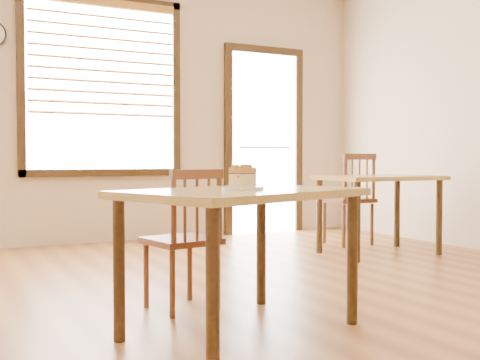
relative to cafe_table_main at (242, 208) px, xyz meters
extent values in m
plane|color=#93612A|center=(-0.09, -0.27, -0.65)|extent=(8.00, 8.00, 0.00)
plane|color=beige|center=(-0.09, 3.73, 0.85)|extent=(7.00, 0.00, 7.00)
cube|color=white|center=(0.21, 3.71, 1.05)|extent=(1.60, 0.02, 1.80)
cube|color=#38240F|center=(0.21, 3.70, 0.11)|extent=(1.76, 0.06, 0.08)
cube|color=#38240F|center=(-0.63, 3.70, 1.05)|extent=(0.08, 0.06, 1.96)
cube|color=#38240F|center=(1.05, 3.70, 1.05)|extent=(0.08, 0.06, 1.96)
cube|color=#AD7528|center=(0.21, 3.67, 1.93)|extent=(1.58, 0.08, 0.08)
cube|color=#AD7528|center=(0.21, 3.67, 1.90)|extent=(1.56, 0.05, 0.03)
cube|color=#AD7528|center=(0.21, 3.67, 1.78)|extent=(1.56, 0.05, 0.03)
cube|color=#AD7528|center=(0.21, 3.67, 1.67)|extent=(1.56, 0.05, 0.03)
cube|color=#AD7528|center=(0.21, 3.67, 1.55)|extent=(1.56, 0.05, 0.03)
cube|color=#AD7528|center=(0.21, 3.67, 1.44)|extent=(1.56, 0.05, 0.03)
cube|color=#AD7528|center=(0.21, 3.67, 1.32)|extent=(1.56, 0.05, 0.03)
cube|color=#AD7528|center=(0.21, 3.67, 1.20)|extent=(1.56, 0.05, 0.03)
cube|color=#AD7528|center=(0.21, 3.67, 1.09)|extent=(1.56, 0.05, 0.03)
cube|color=#AD7528|center=(0.21, 3.67, 0.97)|extent=(1.56, 0.05, 0.03)
cube|color=#AD7528|center=(0.21, 3.67, 0.86)|extent=(1.56, 0.05, 0.03)
cube|color=#AD7528|center=(0.21, 3.67, 0.74)|extent=(1.56, 0.05, 0.03)
cube|color=white|center=(2.21, 3.71, 0.45)|extent=(0.90, 0.02, 2.20)
cube|color=#38240F|center=(1.72, 3.70, 0.45)|extent=(0.09, 0.06, 2.20)
cube|color=#38240F|center=(2.71, 3.70, 0.45)|extent=(0.09, 0.06, 2.20)
cube|color=#38240F|center=(2.21, 3.70, 1.59)|extent=(1.08, 0.06, 0.09)
cylinder|color=#B2B2B7|center=(2.21, 3.69, 0.40)|extent=(0.72, 0.03, 0.03)
cube|color=tan|center=(0.00, 0.00, 0.08)|extent=(1.41, 1.17, 0.04)
cylinder|color=#38240F|center=(-0.39, -0.49, -0.30)|extent=(0.06, 0.06, 0.71)
cylinder|color=#38240F|center=(0.62, -0.13, -0.30)|extent=(0.06, 0.06, 0.71)
cylinder|color=#38240F|center=(-0.62, 0.13, -0.30)|extent=(0.06, 0.06, 0.71)
cylinder|color=#38240F|center=(0.39, 0.49, -0.30)|extent=(0.06, 0.06, 0.71)
cube|color=#592D18|center=(-0.10, 0.60, -0.24)|extent=(0.45, 0.45, 0.04)
cylinder|color=#592D18|center=(0.03, 0.79, -0.46)|extent=(0.03, 0.03, 0.40)
cylinder|color=#592D18|center=(-0.28, 0.73, -0.46)|extent=(0.03, 0.03, 0.40)
cylinder|color=#592D18|center=(0.08, 0.48, -0.46)|extent=(0.03, 0.03, 0.40)
cylinder|color=#592D18|center=(-0.23, 0.42, -0.46)|extent=(0.03, 0.03, 0.40)
cylinder|color=#592D18|center=(0.08, 0.46, -0.03)|extent=(0.03, 0.03, 0.42)
cylinder|color=#592D18|center=(-0.22, 0.40, -0.03)|extent=(0.03, 0.03, 0.42)
cube|color=#592D18|center=(-0.07, 0.43, 0.17)|extent=(0.35, 0.10, 0.06)
cylinder|color=#592D18|center=(0.01, 0.45, -0.04)|extent=(0.02, 0.02, 0.37)
cylinder|color=#592D18|center=(-0.07, 0.43, -0.04)|extent=(0.02, 0.02, 0.37)
cylinder|color=#592D18|center=(-0.15, 0.42, -0.04)|extent=(0.02, 0.02, 0.37)
cube|color=tan|center=(2.36, 1.72, 0.08)|extent=(1.11, 0.75, 0.04)
cylinder|color=#38240F|center=(1.87, 1.43, -0.30)|extent=(0.06, 0.06, 0.71)
cylinder|color=#38240F|center=(2.83, 1.42, -0.30)|extent=(0.06, 0.06, 0.71)
cylinder|color=#38240F|center=(1.88, 2.02, -0.30)|extent=(0.06, 0.06, 0.71)
cylinder|color=#38240F|center=(2.84, 2.01, -0.30)|extent=(0.06, 0.06, 0.71)
cube|color=#592D18|center=(2.49, 2.38, -0.18)|extent=(0.45, 0.45, 0.04)
cylinder|color=#592D18|center=(2.68, 2.55, -0.44)|extent=(0.04, 0.04, 0.45)
cylinder|color=#592D18|center=(2.32, 2.56, -0.44)|extent=(0.04, 0.04, 0.45)
cylinder|color=#592D18|center=(2.67, 2.20, -0.44)|extent=(0.04, 0.04, 0.45)
cylinder|color=#592D18|center=(2.31, 2.21, -0.44)|extent=(0.04, 0.04, 0.45)
cylinder|color=#592D18|center=(2.67, 2.17, 0.06)|extent=(0.04, 0.04, 0.48)
cylinder|color=#592D18|center=(2.31, 2.18, 0.06)|extent=(0.04, 0.04, 0.48)
cube|color=#592D18|center=(2.49, 2.18, 0.28)|extent=(0.40, 0.05, 0.06)
cylinder|color=#592D18|center=(2.58, 2.18, 0.05)|extent=(0.02, 0.02, 0.42)
cylinder|color=#592D18|center=(2.49, 2.18, 0.05)|extent=(0.02, 0.02, 0.42)
cylinder|color=#592D18|center=(2.39, 2.18, 0.05)|extent=(0.02, 0.02, 0.42)
cylinder|color=white|center=(-0.01, -0.04, 0.11)|extent=(0.22, 0.22, 0.02)
cylinder|color=white|center=(-0.01, -0.04, 0.10)|extent=(0.15, 0.15, 0.01)
cube|color=#FFDE90|center=(-0.01, -0.04, 0.15)|extent=(0.14, 0.13, 0.06)
cube|color=#4F1637|center=(-0.01, -0.04, 0.18)|extent=(0.14, 0.13, 0.01)
cube|color=gold|center=(-0.01, -0.04, 0.20)|extent=(0.15, 0.13, 0.03)
sphere|color=gold|center=(-0.03, -0.03, 0.22)|extent=(0.02, 0.02, 0.02)
sphere|color=gold|center=(0.02, -0.02, 0.22)|extent=(0.02, 0.02, 0.02)
sphere|color=gold|center=(-0.04, -0.05, 0.22)|extent=(0.03, 0.03, 0.03)
sphere|color=gold|center=(-0.06, -0.04, 0.21)|extent=(0.01, 0.01, 0.01)
sphere|color=gold|center=(-0.06, -0.04, 0.22)|extent=(0.03, 0.03, 0.03)
sphere|color=gold|center=(0.04, -0.05, 0.22)|extent=(0.02, 0.02, 0.02)
sphere|color=gold|center=(0.01, -0.06, 0.22)|extent=(0.03, 0.03, 0.03)
sphere|color=gold|center=(0.00, -0.05, 0.22)|extent=(0.02, 0.02, 0.02)
sphere|color=gold|center=(-0.03, -0.04, 0.22)|extent=(0.02, 0.02, 0.02)
sphere|color=gold|center=(0.00, -0.02, 0.21)|extent=(0.01, 0.01, 0.01)
sphere|color=gold|center=(-0.04, -0.07, 0.22)|extent=(0.02, 0.02, 0.02)
sphere|color=gold|center=(0.01, 0.00, 0.22)|extent=(0.02, 0.02, 0.02)
sphere|color=gold|center=(-0.07, -0.03, 0.22)|extent=(0.02, 0.02, 0.02)
sphere|color=gold|center=(0.00, -0.01, 0.22)|extent=(0.02, 0.02, 0.02)
sphere|color=gold|center=(0.03, -0.01, 0.22)|extent=(0.02, 0.02, 0.02)
sphere|color=gold|center=(-0.04, -0.01, 0.21)|extent=(0.01, 0.01, 0.01)
sphere|color=gold|center=(-0.05, -0.05, 0.22)|extent=(0.03, 0.03, 0.03)
sphere|color=gold|center=(-0.04, -0.05, 0.22)|extent=(0.02, 0.02, 0.02)
sphere|color=gold|center=(-0.05, -0.08, 0.22)|extent=(0.02, 0.02, 0.02)
sphere|color=gold|center=(-0.05, -0.05, 0.22)|extent=(0.02, 0.02, 0.02)
sphere|color=gold|center=(0.01, 0.00, 0.21)|extent=(0.01, 0.01, 0.01)
sphere|color=gold|center=(-0.05, -0.05, 0.22)|extent=(0.02, 0.02, 0.02)
sphere|color=gold|center=(-0.07, -0.06, 0.19)|extent=(0.01, 0.01, 0.01)
sphere|color=gold|center=(-0.06, -0.08, 0.18)|extent=(0.01, 0.01, 0.01)
sphere|color=gold|center=(-0.07, -0.06, 0.19)|extent=(0.02, 0.02, 0.02)
sphere|color=gold|center=(-0.06, -0.08, 0.20)|extent=(0.02, 0.02, 0.02)
sphere|color=gold|center=(-0.06, -0.08, 0.16)|extent=(0.01, 0.01, 0.01)
camera|label=1|loc=(-1.43, -2.78, 0.26)|focal=45.00mm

